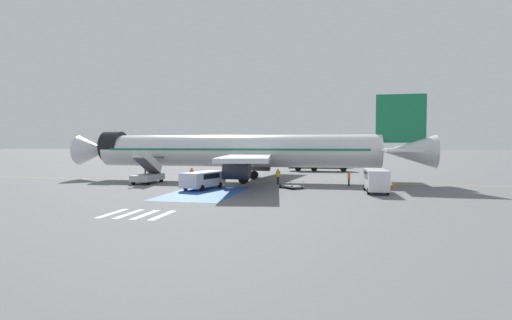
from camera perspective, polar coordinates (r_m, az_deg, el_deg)
The scene contains 17 objects.
ground_plane at distance 49.84m, azimuth -4.49°, elevation -3.04°, with size 600.00×600.00×0.00m, color slate.
apron_leadline_yellow at distance 49.76m, azimuth -2.88°, elevation -3.04°, with size 0.20×78.74×0.01m, color gold.
apron_stand_patch_blue at distance 38.37m, azimuth -7.31°, elevation -4.65°, with size 6.41×12.56×0.01m, color #2856A8.
apron_walkway_bar_0 at distance 28.52m, azimuth -19.84°, elevation -7.18°, with size 0.44×3.60×0.01m, color silver.
apron_walkway_bar_1 at distance 27.92m, azimuth -17.72°, elevation -7.35°, with size 0.44×3.60×0.01m, color silver.
apron_walkway_bar_2 at distance 27.37m, azimuth -15.51°, elevation -7.52°, with size 0.44×3.60×0.01m, color silver.
apron_walkway_bar_3 at distance 26.85m, azimuth -13.20°, elevation -7.69°, with size 0.44×3.60×0.01m, color silver.
airliner at distance 49.42m, azimuth -2.25°, elevation 1.29°, with size 44.99×31.97×10.33m.
boarding_stairs_forward at distance 48.72m, azimuth -15.17°, elevation -2.09°, with size 2.23×5.24×3.93m.
fuel_tanker at distance 68.60m, azimuth 9.04°, elevation -0.11°, with size 10.73×2.96×3.53m.
service_van_0 at distance 41.44m, azimuth -7.56°, elevation -2.63°, with size 3.42×5.87×1.77m.
service_van_1 at distance 39.69m, azimuth 16.74°, elevation -2.59°, with size 2.04×5.33×2.20m.
baggage_cart at distance 41.93m, azimuth 5.04°, elevation -3.70°, with size 2.85×2.94×0.87m.
ground_crew_0 at distance 44.97m, azimuth 13.13°, elevation -2.46°, with size 0.30×0.46×1.66m.
ground_crew_1 at distance 45.65m, azimuth 3.18°, elevation -2.24°, with size 0.48×0.46×1.78m.
ground_crew_2 at distance 46.89m, azimuth -9.17°, elevation -2.07°, with size 0.43×0.24×1.87m.
traffic_cone_0 at distance 44.86m, azimuth 19.00°, elevation -3.35°, with size 0.56×0.56×0.63m.
Camera 1 is at (13.63, -47.72, 4.63)m, focal length 28.00 mm.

